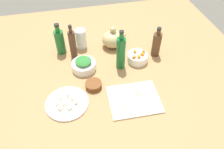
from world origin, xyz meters
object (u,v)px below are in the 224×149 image
bowl_carrots (138,58)px  bottle_3 (60,41)px  cutting_board (134,99)px  bowl_small_side (94,85)px  bowl_greens (84,66)px  bottle_2 (73,44)px  drinking_glass_0 (81,39)px  bottle_0 (157,44)px  bottle_1 (121,52)px  teapot (113,39)px  plate_tofu (67,103)px

bowl_carrots → bottle_3: (-48.94, 20.62, 6.38)cm
bottle_3 → cutting_board: bearing=-54.5°
cutting_board → bowl_small_side: bowl_small_side is taller
bowl_carrots → bottle_3: size_ratio=0.59×
bowl_greens → bottle_2: bearing=109.5°
drinking_glass_0 → bottle_0: bearing=-22.2°
bottle_1 → drinking_glass_0: 34.62cm
cutting_board → drinking_glass_0: drinking_glass_0 is taller
bottle_3 → bottle_1: bearing=-32.6°
drinking_glass_0 → bottle_1: bearing=-50.0°
drinking_glass_0 → cutting_board: bearing=-67.5°
bowl_small_side → bottle_1: size_ratio=0.36×
bowl_greens → teapot: bearing=39.5°
bowl_greens → drinking_glass_0: drinking_glass_0 is taller
bowl_greens → bowl_carrots: (35.91, -0.03, 0.19)cm
plate_tofu → bottle_1: bottle_1 is taller
bowl_greens → bottle_3: (-13.04, 20.60, 6.57)cm
plate_tofu → bowl_greens: 29.14cm
plate_tofu → bowl_small_side: 18.84cm
cutting_board → plate_tofu: (-37.12, 5.45, 0.10)cm
bowl_carrots → bottle_1: bottle_1 is taller
cutting_board → bottle_2: 54.72cm
cutting_board → bottle_3: 64.57cm
bowl_carrots → teapot: 23.29cm
bowl_greens → bottle_2: size_ratio=0.62×
cutting_board → bowl_small_side: bearing=144.8°
bowl_small_side → bottle_2: (-8.35, 30.68, 8.77)cm
bowl_carrots → drinking_glass_0: (-34.49, 23.56, 4.23)cm
plate_tofu → drinking_glass_0: 52.00cm
bottle_1 → bottle_3: bottle_1 is taller
cutting_board → teapot: 51.29cm
bowl_carrots → bowl_small_side: size_ratio=1.37×
bottle_1 → bowl_carrots: bearing=12.3°
bottle_0 → drinking_glass_0: size_ratio=1.53×
bottle_2 → drinking_glass_0: size_ratio=1.75×
cutting_board → bottle_0: bottle_0 is taller
bowl_small_side → bottle_0: (46.34, 20.68, 7.32)cm
bowl_carrots → bowl_small_side: bearing=-152.6°
cutting_board → plate_tofu: bearing=171.6°
teapot → bottle_2: (-28.55, -5.68, 4.27)cm
bowl_greens → bottle_0: 50.37cm
bowl_greens → drinking_glass_0: 23.99cm
bottle_3 → bowl_carrots: bearing=-22.8°
bowl_carrots → bottle_0: bottle_0 is taller
bowl_greens → bottle_0: bearing=4.4°
bowl_greens → bottle_1: bottle_1 is taller
bottle_2 → bottle_3: (-8.16, 6.78, -1.33)cm
teapot → bowl_small_side: bearing=-119.1°
bottle_3 → drinking_glass_0: 14.90cm
bowl_carrots → drinking_glass_0: bearing=145.7°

